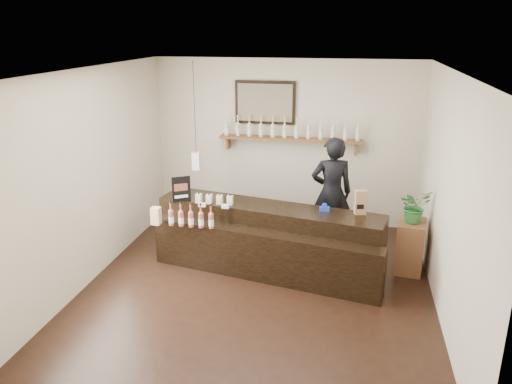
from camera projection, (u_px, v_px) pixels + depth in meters
name	position (u px, v px, depth m)	size (l,w,h in m)	color
ground	(257.00, 287.00, 6.60)	(5.00, 5.00, 0.00)	black
room_shell	(258.00, 163.00, 6.06)	(5.00, 5.00, 5.00)	beige
back_wall_decor	(276.00, 123.00, 8.29)	(2.66, 0.96, 1.69)	brown
counter	(266.00, 241.00, 7.01)	(3.28, 1.49, 1.06)	black
promo_sign	(181.00, 189.00, 7.08)	(0.24, 0.15, 0.37)	black
paper_bag	(361.00, 202.00, 6.62)	(0.17, 0.14, 0.33)	olive
tape_dispenser	(325.00, 208.00, 6.76)	(0.14, 0.07, 0.11)	blue
side_cabinet	(410.00, 246.00, 6.97)	(0.44, 0.55, 0.73)	brown
potted_plant	(414.00, 206.00, 6.78)	(0.42, 0.36, 0.47)	#2C6E30
shopkeeper	(332.00, 186.00, 7.58)	(0.72, 0.47, 1.97)	black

